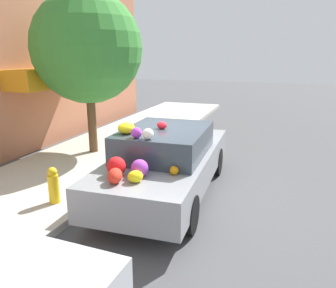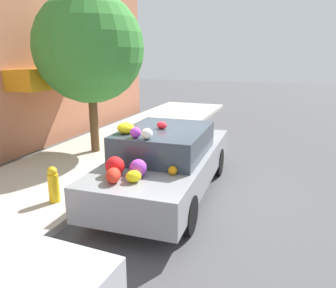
{
  "view_description": "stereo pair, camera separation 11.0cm",
  "coord_description": "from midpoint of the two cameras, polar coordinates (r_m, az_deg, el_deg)",
  "views": [
    {
      "loc": [
        -6.08,
        -2.16,
        2.85
      ],
      "look_at": [
        0.0,
        -0.05,
        1.08
      ],
      "focal_mm": 35.0,
      "sensor_mm": 36.0,
      "label": 1
    },
    {
      "loc": [
        -6.04,
        -2.27,
        2.85
      ],
      "look_at": [
        0.0,
        -0.05,
        1.08
      ],
      "focal_mm": 35.0,
      "sensor_mm": 36.0,
      "label": 2
    }
  ],
  "objects": [
    {
      "name": "street_tree",
      "position": [
        9.34,
        -14.2,
        15.88
      ],
      "size": [
        2.95,
        2.95,
        4.34
      ],
      "color": "brown",
      "rests_on": "sidewalk_curb"
    },
    {
      "name": "fire_hydrant",
      "position": [
        6.53,
        -19.78,
        -6.79
      ],
      "size": [
        0.2,
        0.2,
        0.7
      ],
      "color": "gold",
      "rests_on": "sidewalk_curb"
    },
    {
      "name": "sidewalk_curb",
      "position": [
        8.28,
        -18.71,
        -5.08
      ],
      "size": [
        24.0,
        3.2,
        0.14
      ],
      "color": "#B2ADA3",
      "rests_on": "ground"
    },
    {
      "name": "ground_plane",
      "position": [
        7.05,
        -0.8,
        -8.46
      ],
      "size": [
        60.0,
        60.0,
        0.0
      ],
      "primitive_type": "plane",
      "color": "#4C4C4F"
    },
    {
      "name": "art_car",
      "position": [
        6.73,
        -0.63,
        -2.71
      ],
      "size": [
        4.66,
        1.95,
        1.65
      ],
      "rotation": [
        0.0,
        0.0,
        0.04
      ],
      "color": "gray",
      "rests_on": "ground"
    }
  ]
}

